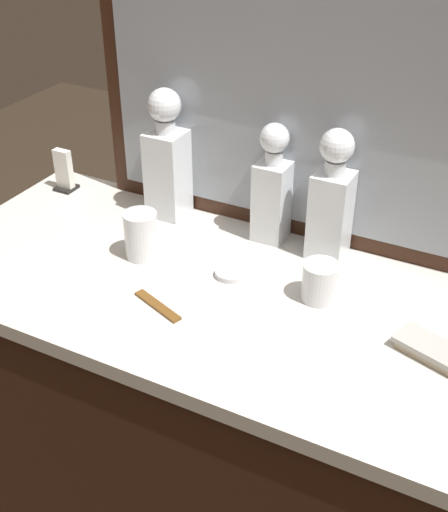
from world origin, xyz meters
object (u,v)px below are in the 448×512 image
(crystal_decanter_rear, at_px, (270,194))
(crystal_decanter_center, at_px, (331,207))
(crystal_decanter_far_right, at_px, (167,166))
(porcelain_dish, at_px, (230,273))
(silver_brush_right, at_px, (436,352))
(crystal_tumbler_rear, at_px, (320,283))
(napkin_holder, at_px, (64,173))
(crystal_tumbler_front, at_px, (141,237))
(tortoiseshell_comb, at_px, (158,306))

(crystal_decanter_rear, bearing_deg, crystal_decanter_center, -3.13)
(crystal_decanter_far_right, xyz_separation_m, porcelain_dish, (0.26, -0.17, -0.12))
(crystal_decanter_far_right, height_order, silver_brush_right, crystal_decanter_far_right)
(crystal_tumbler_rear, xyz_separation_m, napkin_holder, (-0.76, 0.15, 0.01))
(crystal_decanter_far_right, distance_m, crystal_tumbler_front, 0.21)
(crystal_tumbler_front, relative_size, crystal_tumbler_rear, 1.31)
(crystal_tumbler_front, distance_m, tortoiseshell_comb, 0.20)
(crystal_decanter_far_right, relative_size, crystal_decanter_rear, 1.13)
(crystal_decanter_center, xyz_separation_m, porcelain_dish, (-0.15, -0.17, -0.11))
(crystal_decanter_center, bearing_deg, crystal_tumbler_rear, -75.44)
(crystal_decanter_center, bearing_deg, crystal_tumbler_front, -151.43)
(crystal_decanter_center, relative_size, crystal_tumbler_front, 2.75)
(crystal_decanter_far_right, bearing_deg, porcelain_dish, -34.20)
(crystal_decanter_rear, xyz_separation_m, tortoiseshell_comb, (-0.08, -0.35, -0.11))
(crystal_decanter_far_right, relative_size, napkin_holder, 2.85)
(porcelain_dish, bearing_deg, napkin_holder, 164.15)
(napkin_holder, bearing_deg, crystal_decanter_center, 1.24)
(napkin_holder, bearing_deg, porcelain_dish, -15.85)
(silver_brush_right, distance_m, porcelain_dish, 0.45)
(napkin_holder, bearing_deg, crystal_tumbler_rear, -11.21)
(crystal_tumbler_rear, relative_size, napkin_holder, 0.74)
(crystal_decanter_center, height_order, silver_brush_right, crystal_decanter_center)
(crystal_decanter_far_right, bearing_deg, crystal_decanter_center, 0.22)
(silver_brush_right, distance_m, tortoiseshell_comb, 0.53)
(silver_brush_right, relative_size, napkin_holder, 1.47)
(crystal_tumbler_front, height_order, silver_brush_right, crystal_tumbler_front)
(crystal_decanter_far_right, relative_size, crystal_tumbler_rear, 3.87)
(crystal_decanter_center, distance_m, crystal_decanter_rear, 0.15)
(napkin_holder, bearing_deg, crystal_decanter_rear, 2.36)
(crystal_decanter_far_right, bearing_deg, crystal_decanter_rear, 2.10)
(crystal_tumbler_front, height_order, crystal_tumbler_rear, crystal_tumbler_front)
(crystal_decanter_center, distance_m, crystal_tumbler_rear, 0.19)
(crystal_decanter_far_right, xyz_separation_m, crystal_tumbler_rear, (0.45, -0.16, -0.09))
(crystal_tumbler_front, relative_size, silver_brush_right, 0.66)
(silver_brush_right, relative_size, porcelain_dish, 2.49)
(porcelain_dish, bearing_deg, crystal_decanter_center, 49.28)
(silver_brush_right, height_order, porcelain_dish, silver_brush_right)
(crystal_decanter_rear, relative_size, crystal_tumbler_front, 2.59)
(crystal_decanter_center, bearing_deg, napkin_holder, -178.76)
(napkin_holder, bearing_deg, silver_brush_right, -12.50)
(crystal_decanter_rear, height_order, crystal_tumbler_rear, crystal_decanter_rear)
(crystal_tumbler_front, distance_m, silver_brush_right, 0.65)
(crystal_tumbler_rear, bearing_deg, porcelain_dish, -177.11)
(crystal_decanter_far_right, relative_size, crystal_decanter_center, 1.07)
(porcelain_dish, relative_size, tortoiseshell_comb, 0.52)
(crystal_decanter_far_right, height_order, crystal_tumbler_rear, crystal_decanter_far_right)
(porcelain_dish, xyz_separation_m, napkin_holder, (-0.56, 0.16, 0.04))
(silver_brush_right, bearing_deg, crystal_tumbler_front, 176.20)
(crystal_decanter_far_right, xyz_separation_m, napkin_holder, (-0.31, -0.01, -0.08))
(crystal_decanter_center, distance_m, porcelain_dish, 0.26)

